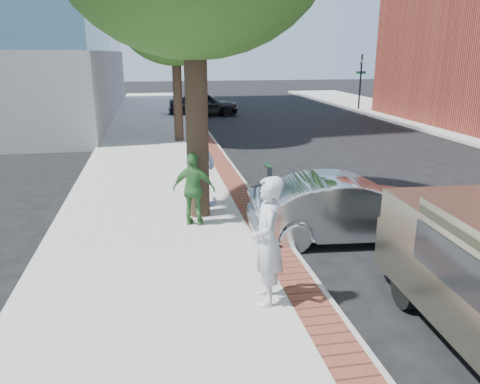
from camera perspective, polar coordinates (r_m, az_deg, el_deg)
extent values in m
plane|color=black|center=(9.79, -0.33, -6.94)|extent=(120.00, 120.00, 0.00)
cube|color=#9E9991|center=(17.27, -9.94, 3.54)|extent=(5.00, 60.00, 0.15)
cube|color=brown|center=(17.40, -2.68, 4.15)|extent=(0.60, 60.00, 0.01)
cube|color=gray|center=(17.47, -1.54, 3.94)|extent=(0.10, 60.00, 0.15)
cylinder|color=black|center=(31.00, -5.97, 12.84)|extent=(0.12, 0.12, 3.80)
imported|color=black|center=(30.95, -6.04, 14.87)|extent=(0.18, 0.15, 0.90)
cube|color=#1E7238|center=(30.96, -6.01, 14.13)|extent=(0.70, 0.03, 0.18)
cylinder|color=black|center=(33.95, 14.45, 12.74)|extent=(0.12, 0.12, 3.80)
imported|color=black|center=(33.90, 14.59, 14.59)|extent=(0.18, 0.15, 0.90)
cube|color=#1E7238|center=(33.92, 14.54, 13.92)|extent=(0.70, 0.03, 0.18)
cylinder|color=black|center=(10.89, -5.27, 8.30)|extent=(0.52, 0.52, 4.40)
cylinder|color=black|center=(20.94, -7.60, 11.46)|extent=(0.40, 0.40, 3.85)
ellipsoid|color=#224C15|center=(20.91, -7.96, 20.35)|extent=(4.80, 4.80, 3.94)
cylinder|color=gray|center=(10.43, 3.32, -1.21)|extent=(0.07, 0.07, 1.15)
cube|color=#2D3030|center=(10.15, 3.51, 2.37)|extent=(0.12, 0.14, 0.24)
cube|color=#2D3030|center=(10.32, 3.27, 2.62)|extent=(0.12, 0.14, 0.24)
sphere|color=#3F8C4C|center=(10.12, 3.52, 3.20)|extent=(0.11, 0.11, 0.11)
sphere|color=#3F8C4C|center=(10.29, 3.28, 3.43)|extent=(0.11, 0.11, 0.11)
imported|color=#BBBCC1|center=(7.16, 3.37, -6.01)|extent=(0.61, 0.81, 2.03)
imported|color=#8CAFD9|center=(11.97, -4.98, 3.15)|extent=(1.21, 1.20, 1.97)
imported|color=#3A7B38|center=(10.52, -5.64, 0.32)|extent=(1.04, 0.68, 1.65)
imported|color=silver|center=(10.33, 13.06, -1.94)|extent=(4.36, 1.82, 1.40)
imported|color=black|center=(30.57, -4.49, 10.68)|extent=(4.48, 1.85, 1.52)
cube|color=gray|center=(8.69, 23.29, -6.17)|extent=(1.97, 1.04, 0.83)
cylinder|color=black|center=(8.02, 19.63, -10.97)|extent=(0.27, 0.68, 0.67)
cube|color=black|center=(6.43, 24.88, -8.54)|extent=(0.14, 2.08, 0.57)
cube|color=black|center=(8.95, 22.06, -3.03)|extent=(1.66, 0.11, 0.42)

